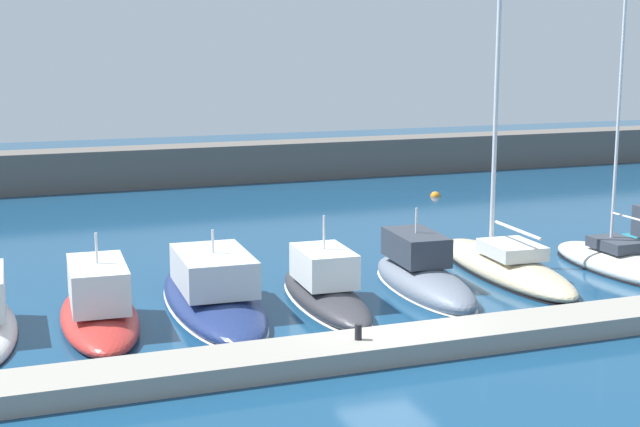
{
  "coord_description": "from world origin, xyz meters",
  "views": [
    {
      "loc": [
        -11.0,
        -23.85,
        8.73
      ],
      "look_at": [
        -0.96,
        3.09,
        3.33
      ],
      "focal_mm": 52.01,
      "sensor_mm": 36.0,
      "label": 1
    }
  ],
  "objects_px": {
    "sailboat_ivory_eighth": "(618,262)",
    "mooring_buoy_orange": "(435,196)",
    "motorboat_navy_fourth": "(212,293)",
    "motorboat_slate_sixth": "(422,277)",
    "motorboat_red_third": "(99,307)",
    "motorboat_charcoal_fifth": "(325,289)",
    "dock_bollard": "(358,332)",
    "sailboat_sand_seventh": "(505,263)"
  },
  "relations": [
    {
      "from": "motorboat_charcoal_fifth",
      "to": "sailboat_ivory_eighth",
      "type": "xyz_separation_m",
      "value": [
        12.2,
        0.34,
        -0.18
      ]
    },
    {
      "from": "mooring_buoy_orange",
      "to": "dock_bollard",
      "type": "distance_m",
      "value": 27.78
    },
    {
      "from": "motorboat_red_third",
      "to": "sailboat_sand_seventh",
      "type": "bearing_deg",
      "value": -82.78
    },
    {
      "from": "motorboat_navy_fourth",
      "to": "motorboat_charcoal_fifth",
      "type": "xyz_separation_m",
      "value": [
        3.62,
        -0.94,
        0.03
      ]
    },
    {
      "from": "motorboat_red_third",
      "to": "mooring_buoy_orange",
      "type": "relative_size",
      "value": 13.43
    },
    {
      "from": "motorboat_navy_fourth",
      "to": "mooring_buoy_orange",
      "type": "relative_size",
      "value": 17.62
    },
    {
      "from": "motorboat_navy_fourth",
      "to": "mooring_buoy_orange",
      "type": "distance_m",
      "value": 24.29
    },
    {
      "from": "motorboat_navy_fourth",
      "to": "dock_bollard",
      "type": "bearing_deg",
      "value": -156.01
    },
    {
      "from": "motorboat_charcoal_fifth",
      "to": "mooring_buoy_orange",
      "type": "bearing_deg",
      "value": -33.97
    },
    {
      "from": "motorboat_red_third",
      "to": "dock_bollard",
      "type": "xyz_separation_m",
      "value": [
        6.3,
        -5.79,
        0.23
      ]
    },
    {
      "from": "motorboat_charcoal_fifth",
      "to": "motorboat_slate_sixth",
      "type": "relative_size",
      "value": 1.01
    },
    {
      "from": "motorboat_charcoal_fifth",
      "to": "mooring_buoy_orange",
      "type": "distance_m",
      "value": 22.63
    },
    {
      "from": "motorboat_charcoal_fifth",
      "to": "sailboat_ivory_eighth",
      "type": "distance_m",
      "value": 12.21
    },
    {
      "from": "motorboat_red_third",
      "to": "motorboat_navy_fourth",
      "type": "xyz_separation_m",
      "value": [
        3.77,
        0.63,
        -0.09
      ]
    },
    {
      "from": "motorboat_slate_sixth",
      "to": "dock_bollard",
      "type": "height_order",
      "value": "motorboat_slate_sixth"
    },
    {
      "from": "motorboat_red_third",
      "to": "sailboat_sand_seventh",
      "type": "height_order",
      "value": "sailboat_sand_seventh"
    },
    {
      "from": "motorboat_navy_fourth",
      "to": "mooring_buoy_orange",
      "type": "xyz_separation_m",
      "value": [
        17.18,
        17.17,
        -0.48
      ]
    },
    {
      "from": "mooring_buoy_orange",
      "to": "dock_bollard",
      "type": "xyz_separation_m",
      "value": [
        -14.65,
        -23.59,
        0.8
      ]
    },
    {
      "from": "motorboat_slate_sixth",
      "to": "dock_bollard",
      "type": "relative_size",
      "value": 16.83
    },
    {
      "from": "motorboat_red_third",
      "to": "dock_bollard",
      "type": "relative_size",
      "value": 17.07
    },
    {
      "from": "motorboat_navy_fourth",
      "to": "dock_bollard",
      "type": "relative_size",
      "value": 22.4
    },
    {
      "from": "motorboat_red_third",
      "to": "sailboat_ivory_eighth",
      "type": "relative_size",
      "value": 0.52
    },
    {
      "from": "motorboat_red_third",
      "to": "sailboat_sand_seventh",
      "type": "relative_size",
      "value": 0.44
    },
    {
      "from": "mooring_buoy_orange",
      "to": "dock_bollard",
      "type": "bearing_deg",
      "value": -121.84
    },
    {
      "from": "motorboat_red_third",
      "to": "motorboat_charcoal_fifth",
      "type": "distance_m",
      "value": 7.4
    },
    {
      "from": "motorboat_navy_fourth",
      "to": "motorboat_slate_sixth",
      "type": "xyz_separation_m",
      "value": [
        7.54,
        -0.38,
        -0.02
      ]
    },
    {
      "from": "motorboat_slate_sixth",
      "to": "sailboat_ivory_eighth",
      "type": "height_order",
      "value": "sailboat_ivory_eighth"
    },
    {
      "from": "motorboat_red_third",
      "to": "motorboat_navy_fourth",
      "type": "relative_size",
      "value": 0.76
    },
    {
      "from": "motorboat_charcoal_fifth",
      "to": "motorboat_slate_sixth",
      "type": "height_order",
      "value": "motorboat_charcoal_fifth"
    },
    {
      "from": "motorboat_red_third",
      "to": "mooring_buoy_orange",
      "type": "height_order",
      "value": "motorboat_red_third"
    },
    {
      "from": "sailboat_ivory_eighth",
      "to": "dock_bollard",
      "type": "xyz_separation_m",
      "value": [
        -13.29,
        -5.83,
        0.47
      ]
    },
    {
      "from": "sailboat_sand_seventh",
      "to": "dock_bollard",
      "type": "height_order",
      "value": "sailboat_sand_seventh"
    },
    {
      "from": "motorboat_navy_fourth",
      "to": "mooring_buoy_orange",
      "type": "height_order",
      "value": "motorboat_navy_fourth"
    },
    {
      "from": "dock_bollard",
      "to": "motorboat_charcoal_fifth",
      "type": "bearing_deg",
      "value": 78.79
    },
    {
      "from": "motorboat_red_third",
      "to": "sailboat_ivory_eighth",
      "type": "height_order",
      "value": "sailboat_ivory_eighth"
    },
    {
      "from": "motorboat_slate_sixth",
      "to": "sailboat_ivory_eighth",
      "type": "relative_size",
      "value": 0.51
    },
    {
      "from": "mooring_buoy_orange",
      "to": "motorboat_red_third",
      "type": "bearing_deg",
      "value": -139.65
    },
    {
      "from": "sailboat_ivory_eighth",
      "to": "mooring_buoy_orange",
      "type": "bearing_deg",
      "value": -4.64
    },
    {
      "from": "sailboat_ivory_eighth",
      "to": "mooring_buoy_orange",
      "type": "height_order",
      "value": "sailboat_ivory_eighth"
    },
    {
      "from": "motorboat_slate_sixth",
      "to": "mooring_buoy_orange",
      "type": "distance_m",
      "value": 20.03
    },
    {
      "from": "motorboat_slate_sixth",
      "to": "sailboat_sand_seventh",
      "type": "bearing_deg",
      "value": -73.97
    },
    {
      "from": "sailboat_ivory_eighth",
      "to": "mooring_buoy_orange",
      "type": "relative_size",
      "value": 26.07
    }
  ]
}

